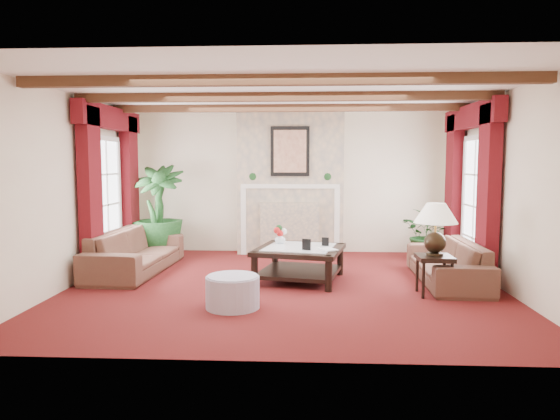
# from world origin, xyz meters

# --- Properties ---
(floor) EXTENTS (6.00, 6.00, 0.00)m
(floor) POSITION_xyz_m (0.00, 0.00, 0.00)
(floor) COLOR #420D0B
(floor) RESTS_ON ground
(ceiling) EXTENTS (6.00, 6.00, 0.00)m
(ceiling) POSITION_xyz_m (0.00, 0.00, 2.70)
(ceiling) COLOR white
(ceiling) RESTS_ON floor
(back_wall) EXTENTS (6.00, 0.02, 2.70)m
(back_wall) POSITION_xyz_m (0.00, 2.75, 1.35)
(back_wall) COLOR beige
(back_wall) RESTS_ON ground
(left_wall) EXTENTS (0.02, 5.50, 2.70)m
(left_wall) POSITION_xyz_m (-3.00, 0.00, 1.35)
(left_wall) COLOR beige
(left_wall) RESTS_ON ground
(right_wall) EXTENTS (0.02, 5.50, 2.70)m
(right_wall) POSITION_xyz_m (3.00, 0.00, 1.35)
(right_wall) COLOR beige
(right_wall) RESTS_ON ground
(ceiling_beams) EXTENTS (6.00, 3.00, 0.12)m
(ceiling_beams) POSITION_xyz_m (0.00, 0.00, 2.64)
(ceiling_beams) COLOR #3D2413
(ceiling_beams) RESTS_ON ceiling
(fireplace) EXTENTS (2.00, 0.52, 2.70)m
(fireplace) POSITION_xyz_m (0.00, 2.55, 2.70)
(fireplace) COLOR tan
(fireplace) RESTS_ON ground
(french_door_left) EXTENTS (0.10, 1.10, 2.16)m
(french_door_left) POSITION_xyz_m (-2.97, 1.00, 2.13)
(french_door_left) COLOR white
(french_door_left) RESTS_ON ground
(french_door_right) EXTENTS (0.10, 1.10, 2.16)m
(french_door_right) POSITION_xyz_m (2.97, 1.00, 2.13)
(french_door_right) COLOR white
(french_door_right) RESTS_ON ground
(curtains_left) EXTENTS (0.20, 2.40, 2.55)m
(curtains_left) POSITION_xyz_m (-2.86, 1.00, 2.55)
(curtains_left) COLOR #4D0A10
(curtains_left) RESTS_ON ground
(curtains_right) EXTENTS (0.20, 2.40, 2.55)m
(curtains_right) POSITION_xyz_m (2.86, 1.00, 2.55)
(curtains_right) COLOR #4D0A10
(curtains_right) RESTS_ON ground
(sofa_left) EXTENTS (2.35, 0.87, 0.89)m
(sofa_left) POSITION_xyz_m (-2.41, 0.76, 0.45)
(sofa_left) COLOR #320D1A
(sofa_left) RESTS_ON ground
(sofa_right) EXTENTS (2.08, 0.70, 0.80)m
(sofa_right) POSITION_xyz_m (2.36, 0.30, 0.40)
(sofa_right) COLOR #320D1A
(sofa_right) RESTS_ON ground
(potted_palm) EXTENTS (1.22, 1.85, 0.95)m
(potted_palm) POSITION_xyz_m (-2.40, 1.93, 0.48)
(potted_palm) COLOR black
(potted_palm) RESTS_ON ground
(small_plant) EXTENTS (1.77, 1.77, 0.73)m
(small_plant) POSITION_xyz_m (2.47, 1.97, 0.36)
(small_plant) COLOR black
(small_plant) RESTS_ON ground
(coffee_table) EXTENTS (1.44, 1.44, 0.49)m
(coffee_table) POSITION_xyz_m (0.21, 0.30, 0.25)
(coffee_table) COLOR black
(coffee_table) RESTS_ON ground
(side_table) EXTENTS (0.53, 0.53, 0.53)m
(side_table) POSITION_xyz_m (1.98, -0.43, 0.26)
(side_table) COLOR black
(side_table) RESTS_ON ground
(ottoman) EXTENTS (0.65, 0.65, 0.38)m
(ottoman) POSITION_xyz_m (-0.58, -1.14, 0.19)
(ottoman) COLOR #9F97AB
(ottoman) RESTS_ON ground
(table_lamp) EXTENTS (0.56, 0.56, 0.71)m
(table_lamp) POSITION_xyz_m (1.98, -0.43, 0.88)
(table_lamp) COLOR black
(table_lamp) RESTS_ON side_table
(flower_vase) EXTENTS (0.29, 0.29, 0.17)m
(flower_vase) POSITION_xyz_m (-0.10, 0.60, 0.58)
(flower_vase) COLOR silver
(flower_vase) RESTS_ON coffee_table
(book) EXTENTS (0.21, 0.17, 0.27)m
(book) POSITION_xyz_m (0.53, 0.05, 0.63)
(book) COLOR black
(book) RESTS_ON coffee_table
(photo_frame_a) EXTENTS (0.13, 0.07, 0.17)m
(photo_frame_a) POSITION_xyz_m (0.31, 0.02, 0.58)
(photo_frame_a) COLOR black
(photo_frame_a) RESTS_ON coffee_table
(photo_frame_b) EXTENTS (0.11, 0.05, 0.14)m
(photo_frame_b) POSITION_xyz_m (0.59, 0.40, 0.56)
(photo_frame_b) COLOR black
(photo_frame_b) RESTS_ON coffee_table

